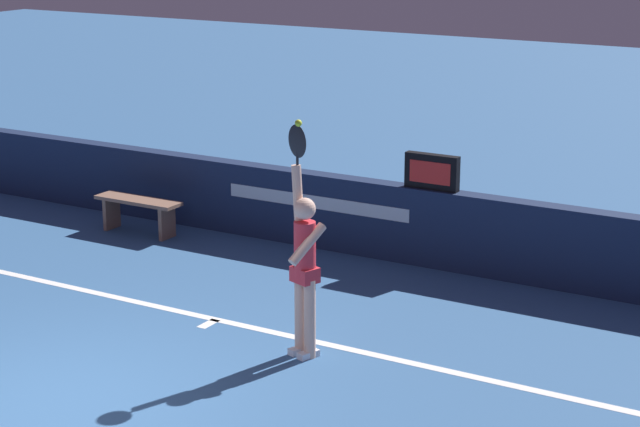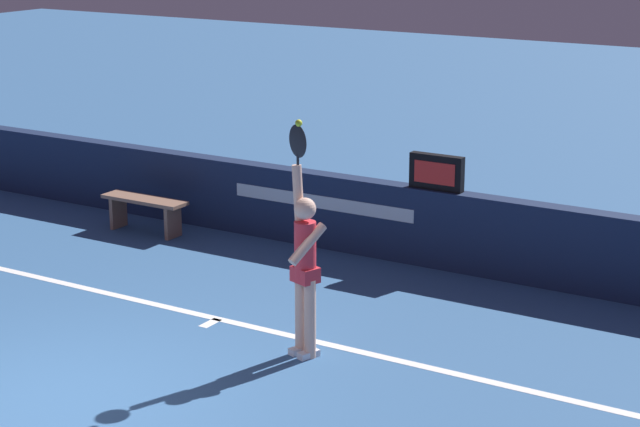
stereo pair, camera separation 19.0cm
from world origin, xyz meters
TOP-DOWN VIEW (x-y plane):
  - ground_plane at (0.00, 0.00)m, footprint 60.00×60.00m
  - court_lines at (0.00, -0.17)m, footprint 12.03×5.86m
  - back_wall at (-0.00, 5.73)m, footprint 15.30×0.27m
  - speed_display at (1.25, 5.73)m, footprint 0.73×0.13m
  - tennis_player at (1.41, 2.31)m, footprint 0.48×0.47m
  - tennis_ball at (1.36, 2.27)m, footprint 0.07×0.07m
  - courtside_bench_near at (-2.97, 4.95)m, footprint 1.34×0.37m

SIDE VIEW (x-z plane):
  - ground_plane at x=0.00m, z-range 0.00..0.00m
  - court_lines at x=0.00m, z-range 0.00..0.00m
  - courtside_bench_near at x=-2.97m, z-range 0.12..0.64m
  - back_wall at x=0.00m, z-range 0.00..1.03m
  - tennis_player at x=1.41m, z-range -0.21..2.26m
  - speed_display at x=1.25m, z-range 1.03..1.49m
  - tennis_ball at x=1.36m, z-range 2.45..2.52m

